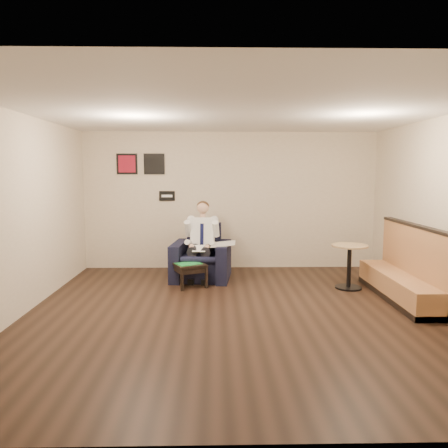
{
  "coord_description": "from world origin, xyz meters",
  "views": [
    {
      "loc": [
        -0.32,
        -5.98,
        1.99
      ],
      "look_at": [
        -0.17,
        1.2,
        1.13
      ],
      "focal_mm": 35.0,
      "sensor_mm": 36.0,
      "label": 1
    }
  ],
  "objects_px": {
    "coffee_mug": "(196,259)",
    "smartphone": "(189,261)",
    "armchair": "(201,252)",
    "green_folder": "(188,264)",
    "cafe_table": "(349,267)",
    "banquette": "(401,262)",
    "side_table": "(190,275)",
    "seated_man": "(200,243)"
  },
  "relations": [
    {
      "from": "side_table",
      "to": "smartphone",
      "type": "height_order",
      "value": "smartphone"
    },
    {
      "from": "green_folder",
      "to": "banquette",
      "type": "bearing_deg",
      "value": -13.04
    },
    {
      "from": "armchair",
      "to": "green_folder",
      "type": "relative_size",
      "value": 2.56
    },
    {
      "from": "green_folder",
      "to": "smartphone",
      "type": "xyz_separation_m",
      "value": [
        0.0,
        0.18,
        -0.0
      ]
    },
    {
      "from": "banquette",
      "to": "cafe_table",
      "type": "xyz_separation_m",
      "value": [
        -0.62,
        0.62,
        -0.2
      ]
    },
    {
      "from": "green_folder",
      "to": "armchair",
      "type": "bearing_deg",
      "value": 70.38
    },
    {
      "from": "seated_man",
      "to": "coffee_mug",
      "type": "relative_size",
      "value": 16.06
    },
    {
      "from": "coffee_mug",
      "to": "smartphone",
      "type": "relative_size",
      "value": 0.68
    },
    {
      "from": "side_table",
      "to": "coffee_mug",
      "type": "distance_m",
      "value": 0.31
    },
    {
      "from": "seated_man",
      "to": "green_folder",
      "type": "height_order",
      "value": "seated_man"
    },
    {
      "from": "side_table",
      "to": "coffee_mug",
      "type": "xyz_separation_m",
      "value": [
        0.11,
        0.16,
        0.25
      ]
    },
    {
      "from": "armchair",
      "to": "smartphone",
      "type": "height_order",
      "value": "armchair"
    },
    {
      "from": "side_table",
      "to": "green_folder",
      "type": "distance_m",
      "value": 0.21
    },
    {
      "from": "green_folder",
      "to": "coffee_mug",
      "type": "relative_size",
      "value": 4.74
    },
    {
      "from": "coffee_mug",
      "to": "smartphone",
      "type": "height_order",
      "value": "coffee_mug"
    },
    {
      "from": "coffee_mug",
      "to": "banquette",
      "type": "xyz_separation_m",
      "value": [
        3.25,
        -0.97,
        0.13
      ]
    },
    {
      "from": "side_table",
      "to": "green_folder",
      "type": "xyz_separation_m",
      "value": [
        -0.02,
        -0.03,
        0.21
      ]
    },
    {
      "from": "side_table",
      "to": "armchair",
      "type": "bearing_deg",
      "value": 71.12
    },
    {
      "from": "armchair",
      "to": "smartphone",
      "type": "distance_m",
      "value": 0.45
    },
    {
      "from": "smartphone",
      "to": "cafe_table",
      "type": "bearing_deg",
      "value": -20.68
    },
    {
      "from": "coffee_mug",
      "to": "green_folder",
      "type": "bearing_deg",
      "value": -122.68
    },
    {
      "from": "armchair",
      "to": "cafe_table",
      "type": "xyz_separation_m",
      "value": [
        2.55,
        -0.73,
        -0.13
      ]
    },
    {
      "from": "side_table",
      "to": "smartphone",
      "type": "relative_size",
      "value": 3.93
    },
    {
      "from": "smartphone",
      "to": "coffee_mug",
      "type": "bearing_deg",
      "value": -7.1
    },
    {
      "from": "seated_man",
      "to": "coffee_mug",
      "type": "distance_m",
      "value": 0.35
    },
    {
      "from": "green_folder",
      "to": "side_table",
      "type": "bearing_deg",
      "value": 57.32
    },
    {
      "from": "green_folder",
      "to": "cafe_table",
      "type": "relative_size",
      "value": 0.54
    },
    {
      "from": "armchair",
      "to": "green_folder",
      "type": "distance_m",
      "value": 0.61
    },
    {
      "from": "green_folder",
      "to": "seated_man",
      "type": "bearing_deg",
      "value": 66.81
    },
    {
      "from": "smartphone",
      "to": "banquette",
      "type": "xyz_separation_m",
      "value": [
        3.37,
        -0.96,
        0.17
      ]
    },
    {
      "from": "armchair",
      "to": "green_folder",
      "type": "height_order",
      "value": "armchair"
    },
    {
      "from": "armchair",
      "to": "coffee_mug",
      "type": "height_order",
      "value": "armchair"
    },
    {
      "from": "coffee_mug",
      "to": "smartphone",
      "type": "distance_m",
      "value": 0.13
    },
    {
      "from": "seated_man",
      "to": "coffee_mug",
      "type": "height_order",
      "value": "seated_man"
    },
    {
      "from": "seated_man",
      "to": "green_folder",
      "type": "distance_m",
      "value": 0.56
    },
    {
      "from": "coffee_mug",
      "to": "seated_man",
      "type": "bearing_deg",
      "value": 75.19
    },
    {
      "from": "green_folder",
      "to": "banquette",
      "type": "relative_size",
      "value": 0.18
    },
    {
      "from": "smartphone",
      "to": "cafe_table",
      "type": "height_order",
      "value": "cafe_table"
    },
    {
      "from": "banquette",
      "to": "coffee_mug",
      "type": "bearing_deg",
      "value": 163.32
    },
    {
      "from": "seated_man",
      "to": "smartphone",
      "type": "xyz_separation_m",
      "value": [
        -0.19,
        -0.26,
        -0.28
      ]
    },
    {
      "from": "side_table",
      "to": "cafe_table",
      "type": "bearing_deg",
      "value": -3.96
    },
    {
      "from": "smartphone",
      "to": "cafe_table",
      "type": "xyz_separation_m",
      "value": [
        2.75,
        -0.34,
        -0.03
      ]
    }
  ]
}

